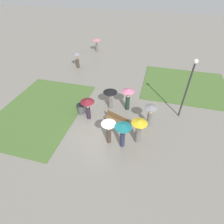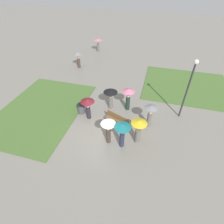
{
  "view_description": "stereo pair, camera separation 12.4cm",
  "coord_description": "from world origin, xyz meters",
  "px_view_note": "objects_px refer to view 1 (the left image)",
  "views": [
    {
      "loc": [
        2.86,
        -8.23,
        9.05
      ],
      "look_at": [
        0.36,
        1.29,
        0.87
      ],
      "focal_mm": 28.0,
      "sensor_mm": 36.0,
      "label": 1
    },
    {
      "loc": [
        2.98,
        -8.2,
        9.05
      ],
      "look_at": [
        0.36,
        1.29,
        0.87
      ],
      "focal_mm": 28.0,
      "sensor_mm": 36.0,
      "label": 2
    }
  ],
  "objects_px": {
    "crowd_person_pink": "(128,95)",
    "lone_walker_far_path": "(77,57)",
    "crowd_person_black": "(110,95)",
    "crowd_person_white": "(109,127)",
    "lamp_post": "(189,83)",
    "crowd_person_yellow": "(139,127)",
    "trash_bin": "(81,109)",
    "crowd_person_teal": "(123,130)",
    "crowd_person_maroon": "(88,104)",
    "park_bench": "(117,120)",
    "lone_walker_mid_plaza": "(97,42)",
    "crowd_person_grey": "(150,113)"
  },
  "relations": [
    {
      "from": "crowd_person_pink",
      "to": "lone_walker_far_path",
      "type": "bearing_deg",
      "value": -58.27
    },
    {
      "from": "crowd_person_black",
      "to": "crowd_person_white",
      "type": "distance_m",
      "value": 3.69
    },
    {
      "from": "lamp_post",
      "to": "crowd_person_black",
      "type": "xyz_separation_m",
      "value": [
        -5.49,
        -0.41,
        -1.65
      ]
    },
    {
      "from": "crowd_person_yellow",
      "to": "lone_walker_far_path",
      "type": "height_order",
      "value": "crowd_person_yellow"
    },
    {
      "from": "trash_bin",
      "to": "crowd_person_white",
      "type": "bearing_deg",
      "value": -38.55
    },
    {
      "from": "crowd_person_pink",
      "to": "crowd_person_yellow",
      "type": "distance_m",
      "value": 3.48
    },
    {
      "from": "trash_bin",
      "to": "crowd_person_teal",
      "type": "xyz_separation_m",
      "value": [
        3.87,
        -2.43,
        1.04
      ]
    },
    {
      "from": "crowd_person_black",
      "to": "crowd_person_teal",
      "type": "xyz_separation_m",
      "value": [
        1.79,
        -3.68,
        0.13
      ]
    },
    {
      "from": "crowd_person_pink",
      "to": "lamp_post",
      "type": "bearing_deg",
      "value": 166.13
    },
    {
      "from": "crowd_person_white",
      "to": "crowd_person_teal",
      "type": "bearing_deg",
      "value": 26.3
    },
    {
      "from": "crowd_person_white",
      "to": "crowd_person_pink",
      "type": "bearing_deg",
      "value": 113.86
    },
    {
      "from": "crowd_person_maroon",
      "to": "crowd_person_teal",
      "type": "distance_m",
      "value": 3.66
    },
    {
      "from": "park_bench",
      "to": "crowd_person_pink",
      "type": "bearing_deg",
      "value": 101.86
    },
    {
      "from": "trash_bin",
      "to": "crowd_person_teal",
      "type": "distance_m",
      "value": 4.69
    },
    {
      "from": "park_bench",
      "to": "crowd_person_white",
      "type": "relative_size",
      "value": 1.02
    },
    {
      "from": "trash_bin",
      "to": "lone_walker_far_path",
      "type": "bearing_deg",
      "value": 114.98
    },
    {
      "from": "lamp_post",
      "to": "crowd_person_yellow",
      "type": "distance_m",
      "value": 4.74
    },
    {
      "from": "trash_bin",
      "to": "crowd_person_black",
      "type": "distance_m",
      "value": 2.59
    },
    {
      "from": "lamp_post",
      "to": "crowd_person_maroon",
      "type": "bearing_deg",
      "value": -162.83
    },
    {
      "from": "park_bench",
      "to": "crowd_person_black",
      "type": "distance_m",
      "value": 2.27
    },
    {
      "from": "lone_walker_far_path",
      "to": "lone_walker_mid_plaza",
      "type": "relative_size",
      "value": 1.07
    },
    {
      "from": "park_bench",
      "to": "crowd_person_grey",
      "type": "height_order",
      "value": "crowd_person_grey"
    },
    {
      "from": "crowd_person_yellow",
      "to": "crowd_person_white",
      "type": "bearing_deg",
      "value": 123.87
    },
    {
      "from": "crowd_person_teal",
      "to": "crowd_person_yellow",
      "type": "bearing_deg",
      "value": 8.07
    },
    {
      "from": "crowd_person_teal",
      "to": "crowd_person_maroon",
      "type": "bearing_deg",
      "value": 119.25
    },
    {
      "from": "crowd_person_black",
      "to": "crowd_person_grey",
      "type": "xyz_separation_m",
      "value": [
        3.26,
        -1.33,
        -0.09
      ]
    },
    {
      "from": "crowd_person_maroon",
      "to": "crowd_person_pink",
      "type": "bearing_deg",
      "value": 11.0
    },
    {
      "from": "lone_walker_far_path",
      "to": "crowd_person_grey",
      "type": "bearing_deg",
      "value": 98.94
    },
    {
      "from": "lone_walker_mid_plaza",
      "to": "park_bench",
      "type": "bearing_deg",
      "value": 80.94
    },
    {
      "from": "crowd_person_black",
      "to": "crowd_person_grey",
      "type": "relative_size",
      "value": 0.95
    },
    {
      "from": "crowd_person_black",
      "to": "crowd_person_white",
      "type": "bearing_deg",
      "value": -19.58
    },
    {
      "from": "crowd_person_pink",
      "to": "crowd_person_teal",
      "type": "bearing_deg",
      "value": 79.13
    },
    {
      "from": "park_bench",
      "to": "crowd_person_white",
      "type": "xyz_separation_m",
      "value": [
        -0.14,
        -1.74,
        0.89
      ]
    },
    {
      "from": "crowd_person_teal",
      "to": "lone_walker_far_path",
      "type": "bearing_deg",
      "value": 98.84
    },
    {
      "from": "crowd_person_pink",
      "to": "crowd_person_yellow",
      "type": "height_order",
      "value": "crowd_person_pink"
    },
    {
      "from": "crowd_person_pink",
      "to": "crowd_person_white",
      "type": "xyz_separation_m",
      "value": [
        -0.51,
        -3.79,
        -0.0
      ]
    },
    {
      "from": "crowd_person_black",
      "to": "crowd_person_pink",
      "type": "relative_size",
      "value": 0.91
    },
    {
      "from": "crowd_person_teal",
      "to": "crowd_person_grey",
      "type": "bearing_deg",
      "value": 30.27
    },
    {
      "from": "park_bench",
      "to": "crowd_person_maroon",
      "type": "height_order",
      "value": "crowd_person_maroon"
    },
    {
      "from": "park_bench",
      "to": "crowd_person_yellow",
      "type": "height_order",
      "value": "crowd_person_yellow"
    },
    {
      "from": "lamp_post",
      "to": "crowd_person_yellow",
      "type": "relative_size",
      "value": 2.49
    },
    {
      "from": "lone_walker_far_path",
      "to": "crowd_person_pink",
      "type": "bearing_deg",
      "value": 98.49
    },
    {
      "from": "crowd_person_maroon",
      "to": "crowd_person_black",
      "type": "distance_m",
      "value": 2.1
    },
    {
      "from": "crowd_person_maroon",
      "to": "crowd_person_pink",
      "type": "height_order",
      "value": "crowd_person_pink"
    },
    {
      "from": "lamp_post",
      "to": "crowd_person_white",
      "type": "distance_m",
      "value": 6.32
    },
    {
      "from": "crowd_person_teal",
      "to": "lone_walker_mid_plaza",
      "type": "distance_m",
      "value": 16.93
    },
    {
      "from": "crowd_person_yellow",
      "to": "lone_walker_mid_plaza",
      "type": "height_order",
      "value": "crowd_person_yellow"
    },
    {
      "from": "lone_walker_far_path",
      "to": "lone_walker_mid_plaza",
      "type": "bearing_deg",
      "value": -135.66
    },
    {
      "from": "trash_bin",
      "to": "crowd_person_maroon",
      "type": "bearing_deg",
      "value": -28.23
    },
    {
      "from": "crowd_person_black",
      "to": "lone_walker_far_path",
      "type": "relative_size",
      "value": 0.96
    }
  ]
}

